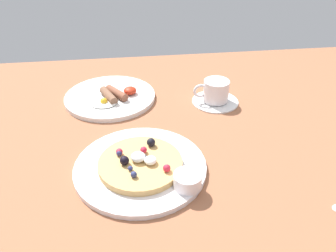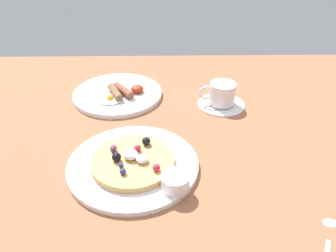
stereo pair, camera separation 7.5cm
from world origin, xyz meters
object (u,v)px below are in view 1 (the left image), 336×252
Objects in this scene: syrup_ramekin at (187,180)px; coffee_saucer at (215,101)px; coffee_cup at (216,90)px; pancake_plate at (140,167)px; breakfast_plate at (110,97)px.

syrup_ramekin is 0.38m from coffee_saucer.
syrup_ramekin is 0.38m from coffee_cup.
syrup_ramekin reaches higher than pancake_plate.
coffee_saucer is (0.24, 0.27, -0.00)m from pancake_plate.
coffee_saucer is at bearing -10.90° from breakfast_plate.
pancake_plate is 1.08× the size of breakfast_plate.
breakfast_plate is at bearing 169.02° from coffee_cup.
breakfast_plate is 0.31m from coffee_saucer.
coffee_saucer is at bearing 67.22° from syrup_ramekin.
pancake_plate is 0.36m from coffee_saucer.
syrup_ramekin is at bearing -41.26° from pancake_plate.
pancake_plate is at bearing -131.16° from coffee_saucer.
coffee_cup is at bearing -10.98° from breakfast_plate.
coffee_cup reaches higher than pancake_plate.
breakfast_plate is 2.54× the size of coffee_cup.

